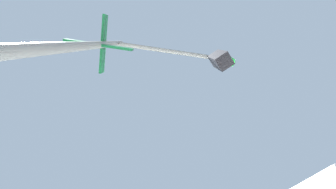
# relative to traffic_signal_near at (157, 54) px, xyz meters

# --- Properties ---
(traffic_signal_near) EXTENTS (2.25, 2.07, 6.43)m
(traffic_signal_near) POSITION_rel_traffic_signal_near_xyz_m (0.00, 0.00, 0.00)
(traffic_signal_near) COLOR slate
(traffic_signal_near) RESTS_ON ground_plane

